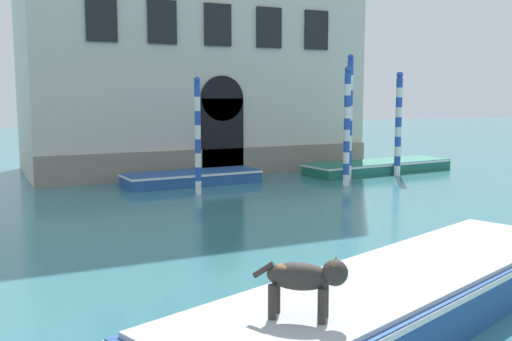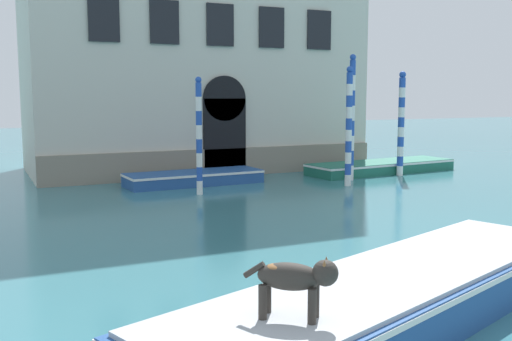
{
  "view_description": "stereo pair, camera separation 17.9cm",
  "coord_description": "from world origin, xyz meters",
  "px_view_note": "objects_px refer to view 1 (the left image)",
  "views": [
    {
      "loc": [
        -8.13,
        -0.15,
        3.19
      ],
      "look_at": [
        -1.4,
        13.77,
        1.2
      ],
      "focal_mm": 42.0,
      "sensor_mm": 36.0,
      "label": 1
    },
    {
      "loc": [
        -7.97,
        -0.23,
        3.19
      ],
      "look_at": [
        -1.4,
        13.77,
        1.2
      ],
      "focal_mm": 42.0,
      "sensor_mm": 36.0,
      "label": 2
    }
  ],
  "objects_px": {
    "mooring_pole_0": "(398,123)",
    "dog_on_deck": "(306,278)",
    "mooring_pole_2": "(198,136)",
    "boat_moored_far": "(378,166)",
    "boat_moored_near_palazzo": "(192,178)",
    "boat_foreground": "(402,294)",
    "mooring_pole_3": "(347,126)",
    "mooring_pole_1": "(350,117)"
  },
  "relations": [
    {
      "from": "mooring_pole_0",
      "to": "dog_on_deck",
      "type": "bearing_deg",
      "value": -132.24
    },
    {
      "from": "mooring_pole_2",
      "to": "boat_moored_far",
      "type": "bearing_deg",
      "value": 12.64
    },
    {
      "from": "boat_moored_near_palazzo",
      "to": "boat_moored_far",
      "type": "distance_m",
      "value": 7.97
    },
    {
      "from": "boat_moored_near_palazzo",
      "to": "mooring_pole_2",
      "type": "height_order",
      "value": "mooring_pole_2"
    },
    {
      "from": "boat_foreground",
      "to": "boat_moored_near_palazzo",
      "type": "bearing_deg",
      "value": 63.78
    },
    {
      "from": "dog_on_deck",
      "to": "mooring_pole_3",
      "type": "distance_m",
      "value": 14.56
    },
    {
      "from": "dog_on_deck",
      "to": "boat_moored_near_palazzo",
      "type": "bearing_deg",
      "value": 114.72
    },
    {
      "from": "mooring_pole_3",
      "to": "mooring_pole_0",
      "type": "bearing_deg",
      "value": 22.05
    },
    {
      "from": "mooring_pole_1",
      "to": "boat_foreground",
      "type": "bearing_deg",
      "value": -121.48
    },
    {
      "from": "dog_on_deck",
      "to": "mooring_pole_3",
      "type": "height_order",
      "value": "mooring_pole_3"
    },
    {
      "from": "boat_moored_near_palazzo",
      "to": "boat_moored_far",
      "type": "xyz_separation_m",
      "value": [
        7.97,
        -0.19,
        -0.0
      ]
    },
    {
      "from": "boat_moored_far",
      "to": "boat_foreground",
      "type": "bearing_deg",
      "value": -131.35
    },
    {
      "from": "boat_moored_near_palazzo",
      "to": "mooring_pole_2",
      "type": "relative_size",
      "value": 1.32
    },
    {
      "from": "boat_moored_far",
      "to": "mooring_pole_2",
      "type": "distance_m",
      "value": 8.88
    },
    {
      "from": "boat_moored_near_palazzo",
      "to": "mooring_pole_1",
      "type": "height_order",
      "value": "mooring_pole_1"
    },
    {
      "from": "mooring_pole_3",
      "to": "boat_foreground",
      "type": "bearing_deg",
      "value": -120.74
    },
    {
      "from": "boat_foreground",
      "to": "boat_moored_near_palazzo",
      "type": "xyz_separation_m",
      "value": [
        1.67,
        13.37,
        -0.14
      ]
    },
    {
      "from": "boat_foreground",
      "to": "boat_moored_far",
      "type": "relative_size",
      "value": 1.28
    },
    {
      "from": "boat_foreground",
      "to": "boat_moored_far",
      "type": "xyz_separation_m",
      "value": [
        9.64,
        13.18,
        -0.14
      ]
    },
    {
      "from": "dog_on_deck",
      "to": "mooring_pole_2",
      "type": "xyz_separation_m",
      "value": [
        3.27,
        12.23,
        0.69
      ]
    },
    {
      "from": "mooring_pole_0",
      "to": "mooring_pole_3",
      "type": "relative_size",
      "value": 0.98
    },
    {
      "from": "mooring_pole_1",
      "to": "dog_on_deck",
      "type": "bearing_deg",
      "value": -126.25
    },
    {
      "from": "mooring_pole_1",
      "to": "mooring_pole_3",
      "type": "bearing_deg",
      "value": -128.0
    },
    {
      "from": "dog_on_deck",
      "to": "mooring_pole_3",
      "type": "bearing_deg",
      "value": 93.55
    },
    {
      "from": "dog_on_deck",
      "to": "mooring_pole_0",
      "type": "relative_size",
      "value": 0.22
    },
    {
      "from": "dog_on_deck",
      "to": "mooring_pole_2",
      "type": "relative_size",
      "value": 0.24
    },
    {
      "from": "boat_foreground",
      "to": "boat_moored_far",
      "type": "distance_m",
      "value": 16.33
    },
    {
      "from": "mooring_pole_2",
      "to": "mooring_pole_3",
      "type": "height_order",
      "value": "mooring_pole_3"
    },
    {
      "from": "boat_moored_far",
      "to": "mooring_pole_2",
      "type": "bearing_deg",
      "value": -172.53
    },
    {
      "from": "boat_foreground",
      "to": "mooring_pole_1",
      "type": "relative_size",
      "value": 1.84
    },
    {
      "from": "boat_foreground",
      "to": "dog_on_deck",
      "type": "relative_size",
      "value": 9.73
    },
    {
      "from": "mooring_pole_0",
      "to": "mooring_pole_3",
      "type": "distance_m",
      "value": 3.59
    },
    {
      "from": "boat_foreground",
      "to": "mooring_pole_2",
      "type": "distance_m",
      "value": 11.43
    },
    {
      "from": "boat_moored_far",
      "to": "mooring_pole_0",
      "type": "distance_m",
      "value": 2.08
    },
    {
      "from": "boat_foreground",
      "to": "mooring_pole_0",
      "type": "distance_m",
      "value": 15.65
    },
    {
      "from": "boat_moored_far",
      "to": "mooring_pole_0",
      "type": "bearing_deg",
      "value": -89.42
    },
    {
      "from": "mooring_pole_3",
      "to": "mooring_pole_1",
      "type": "bearing_deg",
      "value": 52.0
    },
    {
      "from": "dog_on_deck",
      "to": "mooring_pole_1",
      "type": "bearing_deg",
      "value": 93.38
    },
    {
      "from": "dog_on_deck",
      "to": "mooring_pole_0",
      "type": "xyz_separation_m",
      "value": [
        11.89,
        13.09,
        0.86
      ]
    },
    {
      "from": "boat_foreground",
      "to": "mooring_pole_0",
      "type": "xyz_separation_m",
      "value": [
        9.75,
        12.14,
        1.66
      ]
    },
    {
      "from": "dog_on_deck",
      "to": "mooring_pole_0",
      "type": "height_order",
      "value": "mooring_pole_0"
    },
    {
      "from": "boat_moored_far",
      "to": "dog_on_deck",
      "type": "bearing_deg",
      "value": -134.98
    }
  ]
}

